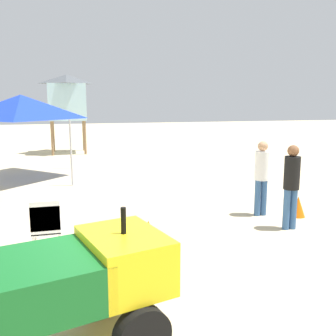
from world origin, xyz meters
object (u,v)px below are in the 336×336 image
Objects in this scene: lifeguard_tower at (67,97)px; traffic_cone_near at (148,234)px; traffic_cone_far at (298,207)px; utility_cart at (51,286)px; stacked_plastic_chairs at (46,223)px; popup_canopy at (21,107)px; lifeguard_near_center at (262,173)px; lifeguard_near_left at (291,181)px.

lifeguard_tower is 13.86m from traffic_cone_near.
traffic_cone_far is at bearing -68.19° from lifeguard_tower.
utility_cart is 0.71× the size of lifeguard_tower.
popup_canopy is (-1.05, 7.18, 1.83)m from stacked_plastic_chairs.
lifeguard_near_center is 13.11m from lifeguard_tower.
lifeguard_tower reaches higher than traffic_cone_far.
traffic_cone_far is at bearing 34.62° from utility_cart.
traffic_cone_far is at bearing 9.78° from stacked_plastic_chairs.
traffic_cone_near is (1.56, 2.68, -0.53)m from utility_cart.
lifeguard_near_left is at bearing 32.47° from utility_cart.
traffic_cone_far is (3.72, 0.97, -0.02)m from traffic_cone_near.
utility_cart is 5.80× the size of traffic_cone_far.
utility_cart is at bearing -90.88° from lifeguard_tower.
lifeguard_near_left is at bearing -71.83° from lifeguard_tower.
stacked_plastic_chairs is 1.97× the size of traffic_cone_near.
stacked_plastic_chairs is at bearing -177.24° from lifeguard_near_left.
traffic_cone_near is (1.76, -0.03, -0.35)m from stacked_plastic_chairs.
lifeguard_near_left is 3.69× the size of traffic_cone_far.
utility_cart is at bearing -120.32° from traffic_cone_near.
lifeguard_near_left reaches higher than traffic_cone_near.
popup_canopy is (-5.86, 6.95, 1.42)m from lifeguard_near_left.
traffic_cone_near is at bearing -84.46° from lifeguard_tower.
stacked_plastic_chairs is 4.84m from lifeguard_near_left.
lifeguard_tower is (-4.25, 12.27, 1.80)m from lifeguard_near_center.
stacked_plastic_chairs is 4.88m from lifeguard_near_center.
stacked_plastic_chairs is 5.58m from traffic_cone_far.
stacked_plastic_chairs is 2.14× the size of traffic_cone_far.
lifeguard_tower is at bearing 76.74° from popup_canopy.
traffic_cone_far is (0.79, -0.32, -0.77)m from lifeguard_near_center.
lifeguard_near_left is at bearing 4.88° from traffic_cone_near.
lifeguard_near_center is at bearing 23.78° from traffic_cone_near.
stacked_plastic_chairs is at bearing -170.22° from traffic_cone_far.
stacked_plastic_chairs is 7.48m from popup_canopy.
lifeguard_near_center is (-0.12, 1.03, -0.01)m from lifeguard_near_left.
lifeguard_near_center is 3.29m from traffic_cone_near.
lifeguard_near_left is 9.20m from popup_canopy.
stacked_plastic_chairs is 0.26× the size of lifeguard_tower.
utility_cart is 10.10m from popup_canopy.
utility_cart is at bearing -85.81° from stacked_plastic_chairs.
lifeguard_near_center reaches higher than utility_cart.
lifeguard_tower is at bearing 88.10° from stacked_plastic_chairs.
traffic_cone_near is at bearing -68.69° from popup_canopy.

